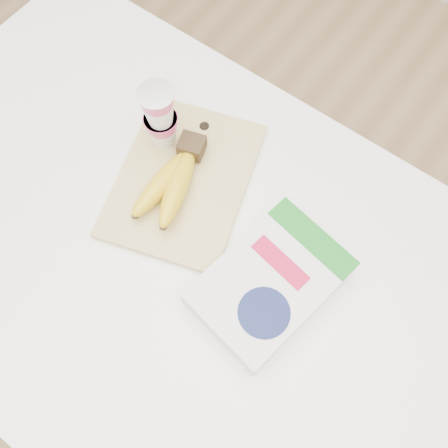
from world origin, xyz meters
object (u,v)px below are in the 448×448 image
at_px(cutting_board, 183,180).
at_px(bananas, 173,180).
at_px(yogurt_stack, 160,117).
at_px(cereal_box, 270,283).
at_px(table, 181,301).

relative_size(cutting_board, bananas, 1.56).
xyz_separation_m(cutting_board, yogurt_stack, (-0.08, 0.04, 0.09)).
bearing_deg(bananas, cutting_board, 81.91).
height_order(cutting_board, cereal_box, cereal_box).
distance_m(cutting_board, cereal_box, 0.27).
height_order(cutting_board, bananas, bananas).
bearing_deg(cereal_box, bananas, 177.75).
distance_m(table, yogurt_stack, 0.60).
bearing_deg(cutting_board, cereal_box, -34.90).
relative_size(table, yogurt_stack, 8.00).
xyz_separation_m(table, cutting_board, (-0.04, 0.12, 0.48)).
height_order(bananas, cereal_box, bananas).
xyz_separation_m(cutting_board, cereal_box, (0.26, -0.08, 0.02)).
relative_size(yogurt_stack, cereal_box, 0.55).
bearing_deg(yogurt_stack, cereal_box, -19.68).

